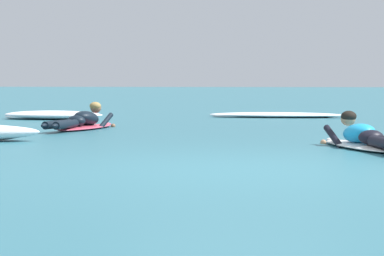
{
  "coord_description": "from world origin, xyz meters",
  "views": [
    {
      "loc": [
        0.24,
        -8.28,
        0.96
      ],
      "look_at": [
        -0.99,
        4.33,
        0.15
      ],
      "focal_mm": 74.72,
      "sensor_mm": 36.0,
      "label": 1
    }
  ],
  "objects": [
    {
      "name": "surfer_near",
      "position": [
        1.49,
        2.53,
        0.14
      ],
      "size": [
        1.16,
        2.39,
        0.54
      ],
      "color": "white",
      "rests_on": "ground"
    },
    {
      "name": "surfer_far",
      "position": [
        -3.18,
        6.07,
        0.14
      ],
      "size": [
        0.97,
        2.41,
        0.53
      ],
      "color": "#E54C66",
      "rests_on": "ground"
    },
    {
      "name": "whitewater_mid_right",
      "position": [
        0.39,
        10.88,
        0.06
      ],
      "size": [
        3.22,
        0.97,
        0.12
      ],
      "color": "white",
      "rests_on": "ground"
    },
    {
      "name": "ground_plane",
      "position": [
        0.0,
        10.0,
        0.0
      ],
      "size": [
        120.0,
        120.0,
        0.0
      ],
      "primitive_type": "plane",
      "color": "#2D6B7A"
    },
    {
      "name": "whitewater_mid_left",
      "position": [
        -4.67,
        9.5,
        0.09
      ],
      "size": [
        2.37,
        1.1,
        0.2
      ],
      "color": "white",
      "rests_on": "ground"
    }
  ]
}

